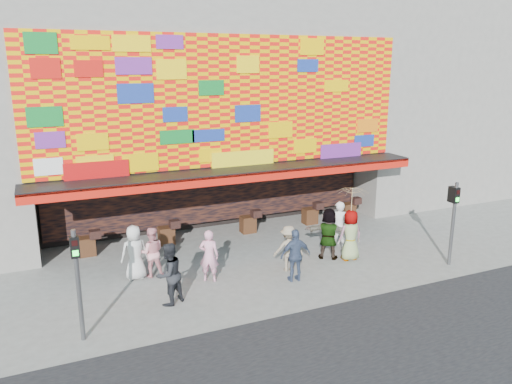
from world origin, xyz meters
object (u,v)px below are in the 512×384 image
ped_h (339,226)px  ped_i (152,252)px  signal_left (77,273)px  ped_b (209,256)px  parasol (352,201)px  signal_right (454,214)px  ped_a (135,252)px  ped_f (329,234)px  ped_g (350,235)px  ped_e (296,255)px  ped_c (169,274)px  ped_d (288,248)px

ped_h → ped_i: bearing=18.7°
signal_left → ped_b: bearing=27.1°
parasol → signal_left: bearing=-169.0°
signal_right → ped_a: (-10.43, 3.27, -0.94)m
ped_f → ped_g: 0.78m
ped_a → ped_e: bearing=152.2°
ped_a → ped_b: size_ratio=1.05×
ped_g → ped_b: bearing=0.7°
ped_a → signal_right: bearing=160.2°
ped_f → ped_g: size_ratio=1.02×
ped_i → ped_e: bearing=161.6°
signal_right → ped_a: 10.97m
ped_c → ped_f: 6.32m
ped_e → ped_i: 4.78m
ped_h → ped_i: (-7.00, 0.50, -0.12)m
ped_a → ped_d: (4.95, -1.42, -0.12)m
signal_right → ped_i: (-9.88, 3.27, -1.01)m
ped_g → ped_h: bearing=-92.6°
ped_d → ped_f: (1.84, 0.39, 0.15)m
ped_b → parasol: parasol is taller
ped_e → ped_a: bearing=-20.0°
signal_right → ped_h: 4.09m
ped_h → parasol: bearing=106.1°
ped_c → ped_h: bearing=164.5°
ped_g → ped_i: 7.04m
signal_left → ped_e: (6.74, 1.00, -0.97)m
ped_c → ped_h: 7.17m
ped_c → ped_i: 2.21m
ped_i → ped_f: bearing=-179.4°
ped_a → ped_b: (2.18, -1.14, -0.04)m
signal_right → ped_e: signal_right is taller
ped_d → parasol: (2.49, -0.03, 1.41)m
ped_e → ped_i: bearing=-22.7°
signal_right → ped_e: size_ratio=1.69×
signal_right → ped_i: signal_right is taller
signal_right → ped_e: (-5.66, 1.00, -0.97)m
signal_right → parasol: 3.52m
signal_left → parasol: 9.60m
signal_left → ped_f: bearing=14.4°
ped_e → parasol: size_ratio=0.90×
ped_i → parasol: 7.17m
ped_g → ped_d: bearing=3.3°
signal_left → parasol: signal_left is taller
ped_e → ped_h: size_ratio=0.91×
ped_b → ped_d: bearing=-156.2°
ped_a → parasol: size_ratio=0.93×
ped_e → ped_g: size_ratio=0.95×
ped_c → ped_h: (6.97, 1.71, 0.03)m
ped_d → ped_b: bearing=8.2°
signal_right → parasol: bearing=148.6°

